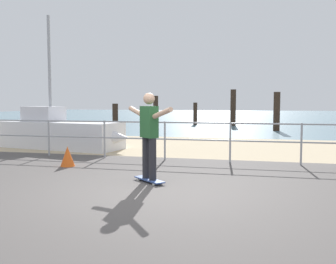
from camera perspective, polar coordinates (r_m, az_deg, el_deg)
name	(u,v)px	position (r m, az deg, el deg)	size (l,w,h in m)	color
ground_plane	(124,210)	(5.65, -6.59, -11.57)	(24.00, 10.00, 0.04)	#514C49
beach_strip	(204,147)	(13.31, 5.49, -2.18)	(24.00, 6.00, 0.04)	tan
sea_surface	(243,116)	(41.16, 11.15, 2.35)	(72.00, 50.00, 0.04)	slate
railing_fence	(134,134)	(10.27, -5.12, -0.26)	(12.05, 0.05, 1.05)	#9EA0A5
sailboat	(62,133)	(13.12, -15.62, -0.16)	(5.06, 2.14, 4.40)	silver
skateboard	(149,180)	(7.37, -2.82, -7.17)	(0.74, 0.68, 0.08)	#334C8C
skateboarder	(149,131)	(7.24, -2.85, 0.21)	(1.15, 1.02, 1.65)	#26262B
groyne_post_0	(115,114)	(25.27, -7.92, 2.63)	(0.37, 0.37, 1.43)	#332319
groyne_post_1	(156,110)	(25.25, -1.85, 3.26)	(0.33, 0.33, 1.94)	#332319
groyne_post_2	(195,114)	(25.42, 4.11, 2.75)	(0.27, 0.27, 1.49)	#332319
groyne_post_3	(233,108)	(24.58, 9.75, 3.60)	(0.35, 0.35, 2.33)	#332319
groyne_post_4	(277,112)	(20.76, 15.99, 2.95)	(0.34, 0.34, 2.06)	#332319
traffic_cone	(68,157)	(9.42, -14.83, -3.61)	(0.36, 0.36, 0.50)	#E55919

